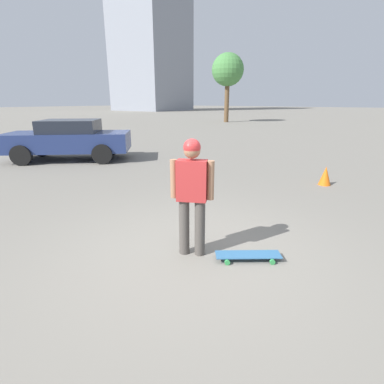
{
  "coord_description": "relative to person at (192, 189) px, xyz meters",
  "views": [
    {
      "loc": [
        3.12,
        2.27,
        2.1
      ],
      "look_at": [
        0.0,
        0.0,
        0.92
      ],
      "focal_mm": 28.0,
      "sensor_mm": 36.0,
      "label": 1
    }
  ],
  "objects": [
    {
      "name": "ground_plane",
      "position": [
        0.0,
        0.0,
        -0.96
      ],
      "size": [
        220.0,
        220.0,
        0.0
      ],
      "primitive_type": "plane",
      "color": "gray"
    },
    {
      "name": "person",
      "position": [
        0.0,
        0.0,
        0.0
      ],
      "size": [
        0.36,
        0.54,
        1.64
      ],
      "rotation": [
        0.0,
        0.0,
        2.03
      ],
      "color": "#4C4742",
      "rests_on": "ground_plane"
    },
    {
      "name": "skateboard",
      "position": [
        -0.31,
        0.73,
        -0.89
      ],
      "size": [
        0.72,
        0.85,
        0.08
      ],
      "rotation": [
        0.0,
        0.0,
        -0.92
      ],
      "color": "#336693",
      "rests_on": "ground_plane"
    },
    {
      "name": "car_parked_near",
      "position": [
        -3.12,
        -7.81,
        -0.19
      ],
      "size": [
        4.19,
        4.41,
        1.45
      ],
      "rotation": [
        0.0,
        0.0,
        -0.85
      ],
      "color": "navy",
      "rests_on": "ground_plane"
    },
    {
      "name": "building_block_distant",
      "position": [
        -48.31,
        -46.11,
        17.71
      ],
      "size": [
        12.7,
        13.48,
        37.34
      ],
      "color": "gray",
      "rests_on": "ground_plane"
    },
    {
      "name": "tree_distant",
      "position": [
        -24.33,
        -13.39,
        3.97
      ],
      "size": [
        3.12,
        3.12,
        6.56
      ],
      "color": "brown",
      "rests_on": "ground_plane"
    },
    {
      "name": "traffic_cone",
      "position": [
        -4.99,
        0.64,
        -0.72
      ],
      "size": [
        0.31,
        0.31,
        0.48
      ],
      "color": "orange",
      "rests_on": "ground_plane"
    }
  ]
}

